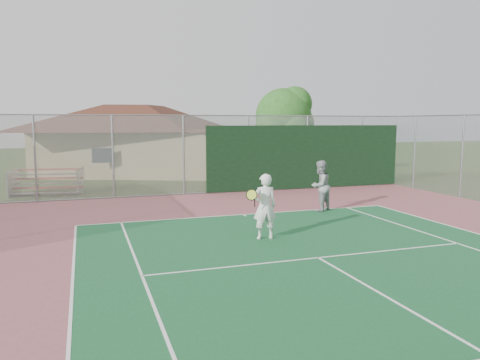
# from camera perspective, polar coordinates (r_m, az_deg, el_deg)

# --- Properties ---
(back_fence) EXTENTS (20.08, 0.11, 3.53)m
(back_fence) POSITION_cam_1_polar(r_m,az_deg,el_deg) (21.50, 1.28, 2.97)
(back_fence) COLOR gray
(back_fence) RESTS_ON ground
(side_fence_right) EXTENTS (0.08, 9.00, 3.50)m
(side_fence_right) POSITION_cam_1_polar(r_m,az_deg,el_deg) (21.88, 25.44, 2.58)
(side_fence_right) COLOR gray
(side_fence_right) RESTS_ON ground
(clubhouse) EXTENTS (13.70, 11.50, 5.04)m
(clubhouse) POSITION_cam_1_polar(r_m,az_deg,el_deg) (30.03, -12.58, 5.67)
(clubhouse) COLOR tan
(clubhouse) RESTS_ON ground
(bleachers) EXTENTS (3.13, 2.08, 1.10)m
(bleachers) POSITION_cam_1_polar(r_m,az_deg,el_deg) (22.62, -22.38, -0.12)
(bleachers) COLOR #A42D25
(bleachers) RESTS_ON ground
(tree) EXTENTS (3.72, 3.53, 5.19)m
(tree) POSITION_cam_1_polar(r_m,az_deg,el_deg) (26.66, 5.49, 7.49)
(tree) COLOR #392814
(tree) RESTS_ON ground
(player_white_front) EXTENTS (1.03, 0.71, 1.80)m
(player_white_front) POSITION_cam_1_polar(r_m,az_deg,el_deg) (12.79, 3.00, -3.29)
(player_white_front) COLOR white
(player_white_front) RESTS_ON ground
(player_grey_back) EXTENTS (1.10, 1.02, 1.82)m
(player_grey_back) POSITION_cam_1_polar(r_m,az_deg,el_deg) (17.04, 9.73, -0.77)
(player_grey_back) COLOR #979A9C
(player_grey_back) RESTS_ON ground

